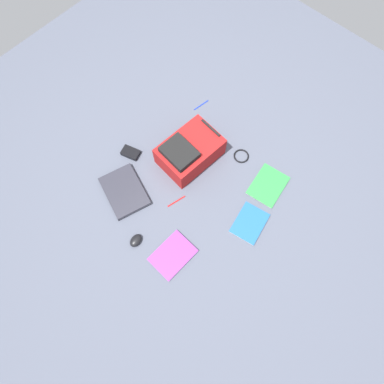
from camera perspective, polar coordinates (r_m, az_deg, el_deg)
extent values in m
plane|color=#4C5160|center=(2.27, 0.49, 0.14)|extent=(3.89, 3.89, 0.00)
cube|color=maroon|center=(2.30, -0.35, 6.92)|extent=(0.32, 0.44, 0.17)
cube|color=black|center=(2.18, -2.18, 6.79)|extent=(0.23, 0.19, 0.05)
cylinder|color=black|center=(2.29, 3.22, 10.88)|extent=(0.17, 0.03, 0.02)
cube|color=#24242C|center=(2.31, -11.42, 0.09)|extent=(0.40, 0.34, 0.02)
cube|color=#2D2D38|center=(2.29, -11.49, 0.24)|extent=(0.39, 0.33, 0.01)
cube|color=silver|center=(2.15, -3.30, -10.70)|extent=(0.20, 0.26, 0.02)
cube|color=purple|center=(2.14, -3.31, -10.65)|extent=(0.20, 0.27, 0.00)
cube|color=silver|center=(2.34, 12.81, 1.06)|extent=(0.23, 0.29, 0.01)
cube|color=#2D8C3F|center=(2.33, 12.85, 1.13)|extent=(0.24, 0.30, 0.00)
cube|color=silver|center=(2.22, 9.77, -5.30)|extent=(0.22, 0.26, 0.02)
cube|color=#1E5999|center=(2.21, 9.81, -5.21)|extent=(0.22, 0.27, 0.00)
ellipsoid|color=black|center=(2.18, -9.57, -8.16)|extent=(0.08, 0.10, 0.04)
torus|color=black|center=(2.40, 8.41, 6.09)|extent=(0.11, 0.11, 0.01)
cube|color=black|center=(2.42, -10.42, 6.60)|extent=(0.14, 0.11, 0.03)
cylinder|color=#1933B2|center=(2.61, 1.58, 14.65)|extent=(0.03, 0.14, 0.01)
cylinder|color=red|center=(2.24, -2.68, -1.57)|extent=(0.04, 0.14, 0.01)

